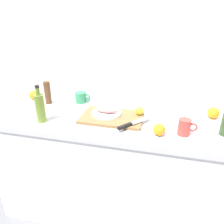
# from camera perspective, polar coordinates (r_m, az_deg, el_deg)

# --- Properties ---
(ground_plane) EXTENTS (12.00, 12.00, 0.00)m
(ground_plane) POSITION_cam_1_polar(r_m,az_deg,el_deg) (2.01, 4.01, -25.82)
(ground_plane) COLOR slate
(back_wall) EXTENTS (3.20, 0.05, 2.50)m
(back_wall) POSITION_cam_1_polar(r_m,az_deg,el_deg) (1.63, 7.32, 13.98)
(back_wall) COLOR white
(back_wall) RESTS_ON ground_plane
(kitchen_counter) EXTENTS (2.00, 0.60, 0.90)m
(kitchen_counter) POSITION_cam_1_polar(r_m,az_deg,el_deg) (1.69, 4.47, -15.96)
(kitchen_counter) COLOR white
(kitchen_counter) RESTS_ON ground_plane
(cutting_board) EXTENTS (0.43, 0.28, 0.02)m
(cutting_board) POSITION_cam_1_polar(r_m,az_deg,el_deg) (1.45, 0.00, -1.44)
(cutting_board) COLOR olive
(cutting_board) RESTS_ON kitchen_counter
(white_plate) EXTENTS (0.21, 0.21, 0.01)m
(white_plate) POSITION_cam_1_polar(r_m,az_deg,el_deg) (1.47, -1.52, -0.32)
(white_plate) COLOR white
(white_plate) RESTS_ON cutting_board
(fish_fillet) EXTENTS (0.16, 0.07, 0.04)m
(fish_fillet) POSITION_cam_1_polar(r_m,az_deg,el_deg) (1.46, -1.53, 0.59)
(fish_fillet) COLOR tan
(fish_fillet) RESTS_ON white_plate
(chef_knife) EXTENTS (0.21, 0.24, 0.02)m
(chef_knife) POSITION_cam_1_polar(r_m,az_deg,el_deg) (1.32, 5.39, -3.29)
(chef_knife) COLOR silver
(chef_knife) RESTS_ON cutting_board
(lemon_0) EXTENTS (0.06, 0.06, 0.06)m
(lemon_0) POSITION_cam_1_polar(r_m,az_deg,el_deg) (1.46, 7.62, 0.31)
(lemon_0) COLOR yellow
(lemon_0) RESTS_ON cutting_board
(olive_oil_bottle) EXTENTS (0.06, 0.06, 0.26)m
(olive_oil_bottle) POSITION_cam_1_polar(r_m,az_deg,el_deg) (1.45, -19.38, 1.20)
(olive_oil_bottle) COLOR olive
(olive_oil_bottle) RESTS_ON kitchen_counter
(coffee_mug_1) EXTENTS (0.11, 0.07, 0.10)m
(coffee_mug_1) POSITION_cam_1_polar(r_m,az_deg,el_deg) (1.30, 19.62, -4.00)
(coffee_mug_1) COLOR #CC3F38
(coffee_mug_1) RESTS_ON kitchen_counter
(coffee_mug_2) EXTENTS (0.13, 0.09, 0.09)m
(coffee_mug_2) POSITION_cam_1_polar(r_m,az_deg,el_deg) (1.73, -8.63, 4.04)
(coffee_mug_2) COLOR #338C59
(coffee_mug_2) RESTS_ON kitchen_counter
(orange_0) EXTENTS (0.08, 0.08, 0.08)m
(orange_0) POSITION_cam_1_polar(r_m,az_deg,el_deg) (1.92, -21.04, 4.42)
(orange_0) COLOR orange
(orange_0) RESTS_ON kitchen_counter
(orange_1) EXTENTS (0.08, 0.08, 0.08)m
(orange_1) POSITION_cam_1_polar(r_m,az_deg,el_deg) (1.60, 26.43, -0.24)
(orange_1) COLOR orange
(orange_1) RESTS_ON kitchen_counter
(orange_2) EXTENTS (0.07, 0.07, 0.07)m
(orange_2) POSITION_cam_1_polar(r_m,az_deg,el_deg) (1.26, 13.00, -4.81)
(orange_2) COLOR orange
(orange_2) RESTS_ON kitchen_counter
(pepper_mill) EXTENTS (0.05, 0.05, 0.19)m
(pepper_mill) POSITION_cam_1_polar(r_m,az_deg,el_deg) (1.76, -17.52, 5.14)
(pepper_mill) COLOR brown
(pepper_mill) RESTS_ON kitchen_counter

